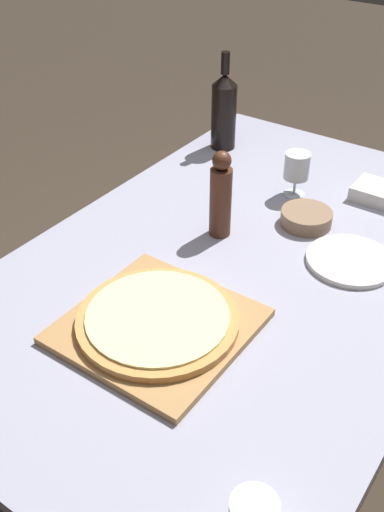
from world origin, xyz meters
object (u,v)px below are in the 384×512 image
at_px(pepper_mill, 221,196).
at_px(wine_glass, 297,167).
at_px(pizza, 158,319).
at_px(wine_bottle, 224,110).
at_px(small_bowl, 306,218).

relative_size(pepper_mill, wine_glass, 1.79).
bearing_deg(pizza, wine_glass, 92.21).
relative_size(wine_bottle, wine_glass, 2.38).
xyz_separation_m(pizza, wine_bottle, (-0.37, 0.84, 0.10)).
relative_size(wine_bottle, pepper_mill, 1.33).
bearing_deg(small_bowl, pepper_mill, -134.39).
relative_size(wine_bottle, small_bowl, 2.30).
bearing_deg(wine_bottle, small_bowl, -32.00).
distance_m(wine_bottle, wine_glass, 0.38).
relative_size(pizza, wine_glass, 2.62).
xyz_separation_m(wine_bottle, pepper_mill, (0.28, -0.45, -0.02)).
distance_m(wine_bottle, small_bowl, 0.54).
bearing_deg(pizza, pepper_mill, 103.61).
bearing_deg(small_bowl, wine_bottle, 148.00).
distance_m(pepper_mill, wine_glass, 0.31).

